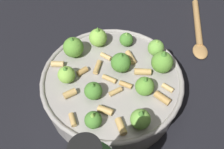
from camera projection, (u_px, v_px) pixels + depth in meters
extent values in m
plane|color=black|center=(112.00, 95.00, 0.54)|extent=(2.40, 2.40, 0.00)
cylinder|color=#9E9993|center=(112.00, 87.00, 0.51)|extent=(0.27, 0.27, 0.06)
torus|color=#9E9993|center=(112.00, 78.00, 0.49)|extent=(0.28, 0.28, 0.01)
sphere|color=#4C8933|center=(91.00, 90.00, 0.45)|extent=(0.03, 0.03, 0.03)
cone|color=#4C8933|center=(91.00, 84.00, 0.44)|extent=(0.02, 0.02, 0.01)
sphere|color=#75B247|center=(156.00, 48.00, 0.51)|extent=(0.03, 0.03, 0.03)
cone|color=#8CC64C|center=(157.00, 42.00, 0.50)|extent=(0.01, 0.01, 0.01)
sphere|color=#8CC64C|center=(66.00, 75.00, 0.47)|extent=(0.03, 0.03, 0.03)
cone|color=#4C8933|center=(65.00, 69.00, 0.46)|extent=(0.02, 0.02, 0.01)
sphere|color=#609E38|center=(162.00, 62.00, 0.48)|extent=(0.04, 0.04, 0.04)
cone|color=#4C8933|center=(164.00, 54.00, 0.47)|extent=(0.02, 0.02, 0.02)
sphere|color=#4C8933|center=(121.00, 63.00, 0.49)|extent=(0.04, 0.04, 0.04)
cone|color=#4C8933|center=(121.00, 56.00, 0.47)|extent=(0.02, 0.02, 0.01)
sphere|color=#75B247|center=(140.00, 119.00, 0.41)|extent=(0.03, 0.03, 0.03)
cone|color=#4C8933|center=(141.00, 113.00, 0.40)|extent=(0.02, 0.02, 0.02)
sphere|color=#609E38|center=(145.00, 86.00, 0.45)|extent=(0.04, 0.04, 0.04)
cone|color=#4C8933|center=(146.00, 80.00, 0.44)|extent=(0.01, 0.01, 0.02)
sphere|color=#609E38|center=(74.00, 47.00, 0.51)|extent=(0.04, 0.04, 0.04)
cone|color=#4C8933|center=(72.00, 40.00, 0.49)|extent=(0.02, 0.02, 0.02)
sphere|color=#4C8933|center=(93.00, 120.00, 0.41)|extent=(0.03, 0.03, 0.03)
cone|color=#8CC64C|center=(93.00, 115.00, 0.40)|extent=(0.01, 0.01, 0.01)
sphere|color=#8CC64C|center=(98.00, 38.00, 0.53)|extent=(0.04, 0.04, 0.04)
cone|color=#609E38|center=(98.00, 30.00, 0.51)|extent=(0.02, 0.02, 0.02)
sphere|color=#4C8933|center=(126.00, 39.00, 0.53)|extent=(0.03, 0.03, 0.03)
cone|color=#75B247|center=(127.00, 34.00, 0.52)|extent=(0.01, 0.01, 0.01)
cylinder|color=tan|center=(106.00, 56.00, 0.52)|extent=(0.02, 0.01, 0.01)
cylinder|color=tan|center=(99.00, 66.00, 0.50)|extent=(0.02, 0.03, 0.01)
cylinder|color=tan|center=(70.00, 93.00, 0.46)|extent=(0.02, 0.03, 0.01)
cylinder|color=tan|center=(115.00, 92.00, 0.46)|extent=(0.02, 0.03, 0.01)
cylinder|color=tan|center=(73.00, 120.00, 0.42)|extent=(0.03, 0.02, 0.01)
cylinder|color=tan|center=(168.00, 88.00, 0.47)|extent=(0.02, 0.01, 0.01)
cylinder|color=tan|center=(162.00, 98.00, 0.45)|extent=(0.03, 0.02, 0.01)
cylinder|color=tan|center=(131.00, 58.00, 0.51)|extent=(0.03, 0.03, 0.01)
cylinder|color=tan|center=(82.00, 71.00, 0.49)|extent=(0.02, 0.02, 0.01)
cylinder|color=tan|center=(58.00, 64.00, 0.50)|extent=(0.03, 0.02, 0.01)
cylinder|color=tan|center=(105.00, 110.00, 0.43)|extent=(0.03, 0.02, 0.01)
cylinder|color=tan|center=(121.00, 126.00, 0.42)|extent=(0.03, 0.03, 0.01)
cylinder|color=tan|center=(143.00, 72.00, 0.49)|extent=(0.03, 0.03, 0.01)
cylinder|color=tan|center=(126.00, 84.00, 0.47)|extent=(0.03, 0.01, 0.01)
cylinder|color=tan|center=(109.00, 79.00, 0.48)|extent=(0.03, 0.01, 0.01)
cylinder|color=#B2844C|center=(197.00, 22.00, 0.67)|extent=(0.11, 0.17, 0.02)
ellipsoid|color=#B2844C|center=(200.00, 51.00, 0.61)|extent=(0.06, 0.06, 0.01)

